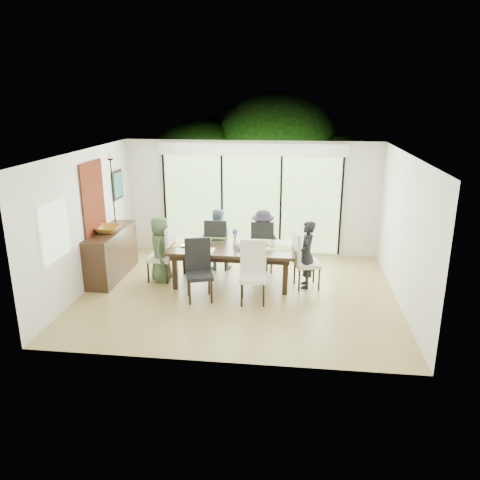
# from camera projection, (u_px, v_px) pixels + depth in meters

# --- Properties ---
(floor) EXTENTS (6.00, 5.00, 0.01)m
(floor) POSITION_uv_depth(u_px,v_px,m) (238.00, 293.00, 9.12)
(floor) COLOR olive
(floor) RESTS_ON ground
(ceiling) EXTENTS (6.00, 5.00, 0.01)m
(ceiling) POSITION_uv_depth(u_px,v_px,m) (238.00, 153.00, 8.32)
(ceiling) COLOR white
(ceiling) RESTS_ON wall_back
(wall_back) EXTENTS (6.00, 0.02, 2.70)m
(wall_back) POSITION_uv_depth(u_px,v_px,m) (251.00, 198.00, 11.10)
(wall_back) COLOR silver
(wall_back) RESTS_ON floor
(wall_front) EXTENTS (6.00, 0.02, 2.70)m
(wall_front) POSITION_uv_depth(u_px,v_px,m) (216.00, 275.00, 6.34)
(wall_front) COLOR silver
(wall_front) RESTS_ON floor
(wall_left) EXTENTS (0.02, 5.00, 2.70)m
(wall_left) POSITION_uv_depth(u_px,v_px,m) (85.00, 221.00, 9.07)
(wall_left) COLOR white
(wall_left) RESTS_ON floor
(wall_right) EXTENTS (0.02, 5.00, 2.70)m
(wall_right) POSITION_uv_depth(u_px,v_px,m) (405.00, 231.00, 8.38)
(wall_right) COLOR white
(wall_right) RESTS_ON floor
(glass_doors) EXTENTS (4.20, 0.02, 2.30)m
(glass_doors) POSITION_uv_depth(u_px,v_px,m) (251.00, 205.00, 11.11)
(glass_doors) COLOR #598C3F
(glass_doors) RESTS_ON wall_back
(blinds_header) EXTENTS (4.40, 0.06, 0.28)m
(blinds_header) POSITION_uv_depth(u_px,v_px,m) (252.00, 149.00, 10.71)
(blinds_header) COLOR white
(blinds_header) RESTS_ON wall_back
(mullion_a) EXTENTS (0.05, 0.04, 2.30)m
(mullion_a) POSITION_uv_depth(u_px,v_px,m) (165.00, 202.00, 11.34)
(mullion_a) COLOR black
(mullion_a) RESTS_ON wall_back
(mullion_b) EXTENTS (0.05, 0.04, 2.30)m
(mullion_b) POSITION_uv_depth(u_px,v_px,m) (222.00, 204.00, 11.18)
(mullion_b) COLOR black
(mullion_b) RESTS_ON wall_back
(mullion_c) EXTENTS (0.05, 0.04, 2.30)m
(mullion_c) POSITION_uv_depth(u_px,v_px,m) (281.00, 205.00, 11.02)
(mullion_c) COLOR black
(mullion_c) RESTS_ON wall_back
(mullion_d) EXTENTS (0.05, 0.04, 2.30)m
(mullion_d) POSITION_uv_depth(u_px,v_px,m) (341.00, 207.00, 10.86)
(mullion_d) COLOR black
(mullion_d) RESTS_ON wall_back
(side_window) EXTENTS (0.02, 0.90, 1.00)m
(side_window) POSITION_uv_depth(u_px,v_px,m) (55.00, 231.00, 7.88)
(side_window) COLOR #8CAD7F
(side_window) RESTS_ON wall_left
(deck) EXTENTS (6.00, 1.80, 0.10)m
(deck) POSITION_uv_depth(u_px,v_px,m) (254.00, 243.00, 12.36)
(deck) COLOR #513B22
(deck) RESTS_ON ground
(rail_top) EXTENTS (6.00, 0.08, 0.06)m
(rail_top) POSITION_uv_depth(u_px,v_px,m) (257.00, 214.00, 12.94)
(rail_top) COLOR brown
(rail_top) RESTS_ON deck
(foliage_left) EXTENTS (3.20, 3.20, 3.20)m
(foliage_left) POSITION_uv_depth(u_px,v_px,m) (200.00, 175.00, 13.83)
(foliage_left) COLOR #14380F
(foliage_left) RESTS_ON ground
(foliage_mid) EXTENTS (4.00, 4.00, 4.00)m
(foliage_mid) POSITION_uv_depth(u_px,v_px,m) (275.00, 161.00, 14.04)
(foliage_mid) COLOR #14380F
(foliage_mid) RESTS_ON ground
(foliage_right) EXTENTS (2.80, 2.80, 2.80)m
(foliage_right) POSITION_uv_depth(u_px,v_px,m) (337.00, 185.00, 13.24)
(foliage_right) COLOR #14380F
(foliage_right) RESTS_ON ground
(foliage_far) EXTENTS (3.60, 3.60, 3.60)m
(foliage_far) POSITION_uv_depth(u_px,v_px,m) (245.00, 163.00, 14.87)
(foliage_far) COLOR #14380F
(foliage_far) RESTS_ON ground
(table_top) EXTENTS (2.52, 1.16, 0.06)m
(table_top) POSITION_uv_depth(u_px,v_px,m) (232.00, 248.00, 9.36)
(table_top) COLOR black
(table_top) RESTS_ON floor
(table_apron) EXTENTS (2.31, 0.95, 0.11)m
(table_apron) POSITION_uv_depth(u_px,v_px,m) (232.00, 252.00, 9.39)
(table_apron) COLOR black
(table_apron) RESTS_ON floor
(table_leg_fl) EXTENTS (0.09, 0.09, 0.73)m
(table_leg_fl) POSITION_uv_depth(u_px,v_px,m) (175.00, 272.00, 9.20)
(table_leg_fl) COLOR black
(table_leg_fl) RESTS_ON floor
(table_leg_fr) EXTENTS (0.09, 0.09, 0.73)m
(table_leg_fr) POSITION_uv_depth(u_px,v_px,m) (285.00, 277.00, 8.95)
(table_leg_fr) COLOR black
(table_leg_fr) RESTS_ON floor
(table_leg_bl) EXTENTS (0.09, 0.09, 0.73)m
(table_leg_bl) POSITION_uv_depth(u_px,v_px,m) (185.00, 257.00, 10.01)
(table_leg_bl) COLOR black
(table_leg_bl) RESTS_ON floor
(table_leg_br) EXTENTS (0.09, 0.09, 0.73)m
(table_leg_br) POSITION_uv_depth(u_px,v_px,m) (286.00, 261.00, 9.76)
(table_leg_br) COLOR black
(table_leg_br) RESTS_ON floor
(chair_left_end) EXTENTS (0.51, 0.51, 1.16)m
(chair_left_end) POSITION_uv_depth(u_px,v_px,m) (160.00, 254.00, 9.59)
(chair_left_end) COLOR silver
(chair_left_end) RESTS_ON floor
(chair_right_end) EXTENTS (0.58, 0.58, 1.16)m
(chair_right_end) POSITION_uv_depth(u_px,v_px,m) (307.00, 259.00, 9.24)
(chair_right_end) COLOR silver
(chair_right_end) RESTS_ON floor
(chair_far_left) EXTENTS (0.49, 0.49, 1.16)m
(chair_far_left) POSITION_uv_depth(u_px,v_px,m) (217.00, 243.00, 10.27)
(chair_far_left) COLOR black
(chair_far_left) RESTS_ON floor
(chair_far_right) EXTENTS (0.50, 0.50, 1.16)m
(chair_far_right) POSITION_uv_depth(u_px,v_px,m) (263.00, 245.00, 10.16)
(chair_far_right) COLOR black
(chair_far_right) RESTS_ON floor
(chair_near_left) EXTENTS (0.60, 0.60, 1.16)m
(chair_near_left) POSITION_uv_depth(u_px,v_px,m) (199.00, 271.00, 8.65)
(chair_near_left) COLOR black
(chair_near_left) RESTS_ON floor
(chair_near_right) EXTENTS (0.52, 0.52, 1.16)m
(chair_near_right) POSITION_uv_depth(u_px,v_px,m) (253.00, 273.00, 8.53)
(chair_near_right) COLOR silver
(chair_near_right) RESTS_ON floor
(person_left_end) EXTENTS (0.45, 0.67, 1.36)m
(person_left_end) POSITION_uv_depth(u_px,v_px,m) (161.00, 249.00, 9.56)
(person_left_end) COLOR #425539
(person_left_end) RESTS_ON floor
(person_right_end) EXTENTS (0.42, 0.64, 1.36)m
(person_right_end) POSITION_uv_depth(u_px,v_px,m) (307.00, 255.00, 9.22)
(person_right_end) COLOR black
(person_right_end) RESTS_ON floor
(person_far_left) EXTENTS (0.68, 0.48, 1.36)m
(person_far_left) POSITION_uv_depth(u_px,v_px,m) (217.00, 239.00, 10.22)
(person_far_left) COLOR #7086A2
(person_far_left) RESTS_ON floor
(person_far_right) EXTENTS (0.70, 0.52, 1.36)m
(person_far_right) POSITION_uv_depth(u_px,v_px,m) (263.00, 241.00, 10.11)
(person_far_right) COLOR #251D2C
(person_far_right) RESTS_ON floor
(placemat_left) EXTENTS (0.46, 0.34, 0.01)m
(placemat_left) POSITION_uv_depth(u_px,v_px,m) (186.00, 245.00, 9.46)
(placemat_left) COLOR #9AAC3D
(placemat_left) RESTS_ON table_top
(placemat_right) EXTENTS (0.46, 0.34, 0.01)m
(placemat_right) POSITION_uv_depth(u_px,v_px,m) (280.00, 248.00, 9.24)
(placemat_right) COLOR #7BA43A
(placemat_right) RESTS_ON table_top
(placemat_far_l) EXTENTS (0.46, 0.34, 0.01)m
(placemat_far_l) POSITION_uv_depth(u_px,v_px,m) (214.00, 240.00, 9.78)
(placemat_far_l) COLOR #89A83C
(placemat_far_l) RESTS_ON table_top
(placemat_far_r) EXTENTS (0.46, 0.34, 0.01)m
(placemat_far_r) POSITION_uv_depth(u_px,v_px,m) (261.00, 241.00, 9.67)
(placemat_far_r) COLOR #95C145
(placemat_far_r) RESTS_ON table_top
(placemat_paper) EXTENTS (0.46, 0.34, 0.01)m
(placemat_paper) POSITION_uv_depth(u_px,v_px,m) (202.00, 250.00, 9.13)
(placemat_paper) COLOR white
(placemat_paper) RESTS_ON table_top
(tablet_far_l) EXTENTS (0.27, 0.19, 0.01)m
(tablet_far_l) POSITION_uv_depth(u_px,v_px,m) (218.00, 240.00, 9.72)
(tablet_far_l) COLOR black
(tablet_far_l) RESTS_ON table_top
(tablet_far_r) EXTENTS (0.25, 0.18, 0.01)m
(tablet_far_r) POSITION_uv_depth(u_px,v_px,m) (259.00, 242.00, 9.62)
(tablet_far_r) COLOR black
(tablet_far_r) RESTS_ON table_top
(papers) EXTENTS (0.32, 0.23, 0.00)m
(papers) POSITION_uv_depth(u_px,v_px,m) (267.00, 249.00, 9.23)
(papers) COLOR white
(papers) RESTS_ON table_top
(platter_base) EXTENTS (0.27, 0.27, 0.03)m
(platter_base) POSITION_uv_depth(u_px,v_px,m) (202.00, 249.00, 9.13)
(platter_base) COLOR white
(platter_base) RESTS_ON table_top
(platter_snacks) EXTENTS (0.21, 0.21, 0.01)m
(platter_snacks) POSITION_uv_depth(u_px,v_px,m) (202.00, 248.00, 9.12)
(platter_snacks) COLOR #C54F17
(platter_snacks) RESTS_ON table_top
(vase) EXTENTS (0.08, 0.08, 0.13)m
(vase) POSITION_uv_depth(u_px,v_px,m) (235.00, 243.00, 9.38)
(vase) COLOR silver
(vase) RESTS_ON table_top
(hyacinth_stems) EXTENTS (0.04, 0.04, 0.17)m
(hyacinth_stems) POSITION_uv_depth(u_px,v_px,m) (235.00, 237.00, 9.34)
(hyacinth_stems) COLOR #337226
(hyacinth_stems) RESTS_ON table_top
(hyacinth_blooms) EXTENTS (0.12, 0.12, 0.12)m
(hyacinth_blooms) POSITION_uv_depth(u_px,v_px,m) (235.00, 232.00, 9.31)
(hyacinth_blooms) COLOR #4848B4
(hyacinth_blooms) RESTS_ON table_top
(laptop) EXTENTS (0.41, 0.35, 0.03)m
(laptop) POSITION_uv_depth(u_px,v_px,m) (190.00, 246.00, 9.35)
(laptop) COLOR silver
(laptop) RESTS_ON table_top
(cup_a) EXTENTS (0.18, 0.18, 0.10)m
(cup_a) POSITION_uv_depth(u_px,v_px,m) (199.00, 241.00, 9.56)
(cup_a) COLOR white
(cup_a) RESTS_ON table_top
(cup_b) EXTENTS (0.15, 0.15, 0.10)m
(cup_b) POSITION_uv_depth(u_px,v_px,m) (239.00, 246.00, 9.23)
(cup_b) COLOR white
(cup_b) RESTS_ON table_top
(cup_c) EXTENTS (0.14, 0.14, 0.10)m
(cup_c) POSITION_uv_depth(u_px,v_px,m) (273.00, 244.00, 9.34)
(cup_c) COLOR white
(cup_c) RESTS_ON table_top
(book) EXTENTS (0.19, 0.25, 0.02)m
(book) POSITION_uv_depth(u_px,v_px,m) (245.00, 246.00, 9.37)
(book) COLOR white
(book) RESTS_ON table_top
(sideboard) EXTENTS (0.50, 1.79, 1.01)m
(sideboard) POSITION_uv_depth(u_px,v_px,m) (111.00, 254.00, 9.81)
(sideboard) COLOR black
(sideboard) RESTS_ON floor
(bowl) EXTENTS (0.53, 0.53, 0.13)m
(bowl) POSITION_uv_depth(u_px,v_px,m) (107.00, 229.00, 9.55)
(bowl) COLOR #996721
(bowl) RESTS_ON sideboard
(candlestick_base) EXTENTS (0.11, 0.11, 0.04)m
(candlestick_base) POSITION_uv_depth(u_px,v_px,m) (116.00, 225.00, 9.99)
(candlestick_base) COLOR black
(candlestick_base) RESTS_ON sideboard
(candlestick_shaft) EXTENTS (0.03, 0.03, 1.40)m
(candlestick_shaft) POSITION_uv_depth(u_px,v_px,m) (113.00, 193.00, 9.78)
(candlestick_shaft) COLOR black
(candlestick_shaft) RESTS_ON sideboard
(candlestick_pan) EXTENTS (0.11, 0.11, 0.03)m
(candlestick_pan) POSITION_uv_depth(u_px,v_px,m) (110.00, 159.00, 9.58)
(candlestick_pan) COLOR black
(candlestick_pan) RESTS_ON sideboard
(candle) EXTENTS (0.04, 0.04, 0.11)m
(candle) POSITION_uv_depth(u_px,v_px,m) (110.00, 156.00, 9.56)
(candle) COLOR silver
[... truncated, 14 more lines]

